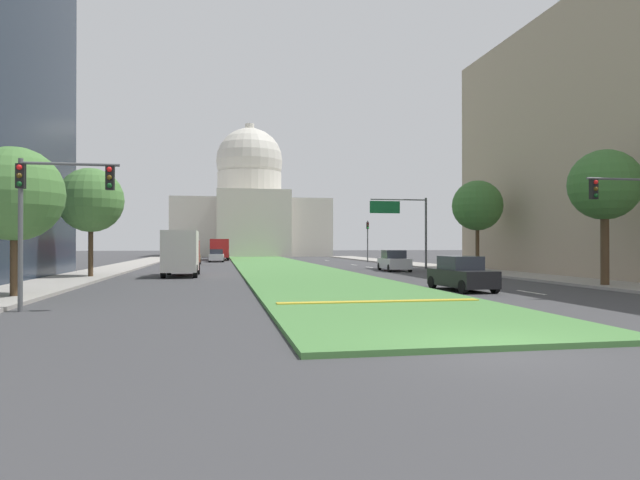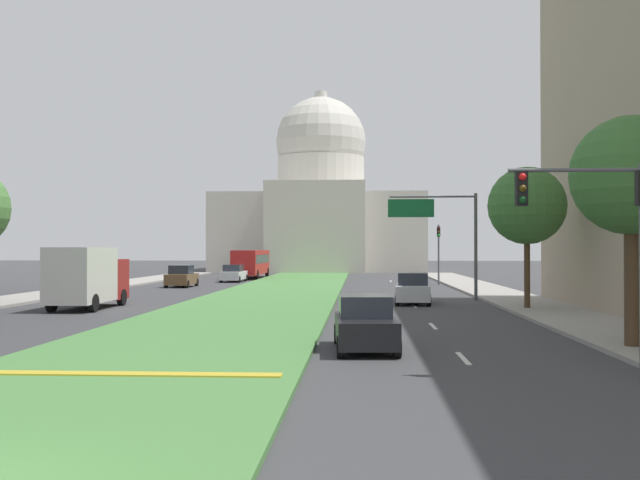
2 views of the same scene
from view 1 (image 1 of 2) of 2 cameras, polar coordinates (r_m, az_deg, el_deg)
The scene contains 21 objects.
ground_plane at distance 59.49m, azimuth -4.84°, elevation -2.62°, with size 260.00×260.00×0.00m, color #3D3D3F.
grass_median at distance 54.67m, azimuth -4.34°, elevation -2.74°, with size 8.54×87.28×0.14m, color #4C8442.
median_curb_nose at distance 20.45m, azimuth 6.27°, elevation -6.41°, with size 7.69×0.50×0.04m, color gold.
lane_dashes_right at distance 48.95m, azimuth 6.75°, elevation -3.09°, with size 0.16×51.84×0.01m.
sidewalk_left at distance 50.34m, azimuth -20.97°, elevation -2.91°, with size 4.00×87.28×0.15m, color #9E9991.
sidewalk_right at distance 53.72m, azimuth 12.37°, elevation -2.77°, with size 4.00×87.28×0.15m, color #9E9991.
capitol_building at distance 107.25m, azimuth -7.36°, elevation 3.03°, with size 28.72×27.13×25.90m.
traffic_light_near_left at distance 20.84m, azimuth -26.65°, elevation 3.76°, with size 3.34×0.35×5.20m.
traffic_light_near_right at distance 26.90m, azimuth 30.21°, elevation 2.84°, with size 3.34×0.35×5.20m.
traffic_light_far_right at distance 68.65m, azimuth 5.01°, elevation 0.45°, with size 0.28×0.35×5.20m.
overhead_guide_sign at distance 49.90m, azimuth 8.90°, elevation 2.29°, with size 5.41×0.20×6.50m.
street_tree_left_near at distance 25.88m, azimuth -29.32°, elevation 4.20°, with size 3.90×3.90×6.32m.
street_tree_right_near at distance 32.35m, azimuth 27.63°, elevation 5.06°, with size 3.69×3.69×7.25m.
street_tree_left_mid at distance 39.25m, azimuth -22.86°, elevation 3.85°, with size 4.26×4.26×7.33m.
street_tree_right_mid at distance 44.71m, azimuth 16.14°, elevation 3.46°, with size 3.95×3.95×7.29m.
sedan_lead_stopped at distance 27.64m, azimuth 14.59°, elevation -3.52°, with size 2.06×4.21×1.69m.
sedan_midblock at distance 46.46m, azimuth 7.75°, elevation -2.22°, with size 2.21×4.59×1.76m.
sedan_distant at distance 61.20m, azimuth -13.31°, elevation -1.77°, with size 1.94×4.19×1.78m.
sedan_far_horizon at distance 70.38m, azimuth -10.78°, elevation -1.64°, with size 1.96×4.53×1.63m.
box_truck_delivery at distance 39.68m, azimuth -14.31°, elevation -1.29°, with size 2.40×6.40×3.20m.
city_bus at distance 78.95m, azimuth -10.49°, elevation -0.78°, with size 2.62×11.00×2.95m.
Camera 1 is at (-5.87, -10.67, 2.30)m, focal length 30.57 mm.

